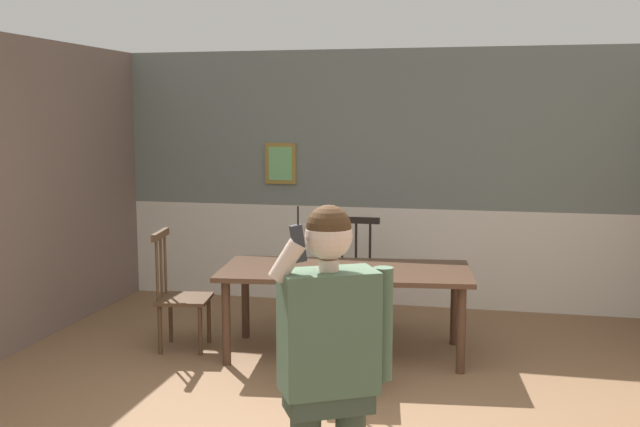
% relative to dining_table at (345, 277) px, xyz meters
% --- Properties ---
extents(room_back_partition, '(5.76, 0.17, 2.65)m').
position_rel_dining_table_xyz_m(room_back_partition, '(0.10, 1.78, 0.62)').
color(room_back_partition, slate).
rests_on(room_back_partition, ground_plane).
extents(dining_table, '(2.14, 1.17, 0.73)m').
position_rel_dining_table_xyz_m(dining_table, '(0.00, 0.00, 0.00)').
color(dining_table, '#4C3323').
rests_on(dining_table, ground_plane).
extents(chair_near_window, '(0.46, 0.46, 1.02)m').
position_rel_dining_table_xyz_m(chair_near_window, '(-0.09, 0.86, -0.17)').
color(chair_near_window, black).
rests_on(chair_near_window, ground_plane).
extents(chair_by_doorway, '(0.53, 0.53, 0.93)m').
position_rel_dining_table_xyz_m(chair_by_doorway, '(0.10, -0.85, -0.19)').
color(chair_by_doorway, '#513823').
rests_on(chair_by_doorway, ground_plane).
extents(chair_at_table_head, '(0.49, 0.49, 1.02)m').
position_rel_dining_table_xyz_m(chair_at_table_head, '(-1.41, -0.16, -0.18)').
color(chair_at_table_head, '#513823').
rests_on(chair_at_table_head, ground_plane).
extents(person_figure, '(0.52, 0.41, 1.62)m').
position_rel_dining_table_xyz_m(person_figure, '(0.47, -2.83, 0.27)').
color(person_figure, '#3A493A').
rests_on(person_figure, ground_plane).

